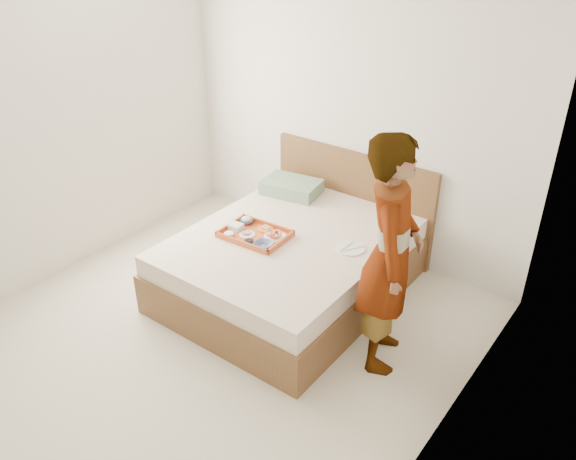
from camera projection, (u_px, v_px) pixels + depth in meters
The scene contains 18 objects.
ground at pixel (200, 346), 4.38m from camera, with size 3.50×4.00×0.01m, color beige.
wall_back at pixel (349, 112), 5.13m from camera, with size 3.50×0.01×2.60m, color silver.
wall_left at pixel (31, 133), 4.65m from camera, with size 0.01×4.00×2.60m, color silver.
wall_right at pixel (441, 284), 2.82m from camera, with size 0.01×4.00×2.60m, color silver.
bed at pixel (290, 263), 4.89m from camera, with size 1.65×2.00×0.53m, color brown.
headboard at pixel (352, 200), 5.46m from camera, with size 1.65×0.06×0.95m, color brown.
pillow at pixel (291, 187), 5.43m from camera, with size 0.52×0.35×0.12m, color gray.
tray at pixel (255, 234), 4.75m from camera, with size 0.53×0.39×0.05m, color #CB4C22.
prawn_plate at pixel (275, 237), 4.71m from camera, with size 0.18×0.18×0.01m, color white.
navy_bowl_big at pixel (263, 245), 4.57m from camera, with size 0.15×0.15×0.04m, color navy.
sauce_dish at pixel (249, 242), 4.62m from camera, with size 0.08×0.08×0.03m, color black.
meat_plate at pixel (247, 234), 4.75m from camera, with size 0.13×0.13×0.01m, color white.
bread_plate at pixel (266, 229), 4.83m from camera, with size 0.13×0.13×0.01m, color orange.
salad_bowl at pixel (247, 221), 4.91m from camera, with size 0.12×0.12×0.04m, color navy.
plastic_tub at pixel (236, 227), 4.82m from camera, with size 0.11×0.09×0.05m, color silver.
cheese_round at pixel (229, 234), 4.73m from camera, with size 0.08×0.08×0.03m, color white.
dinner_plate at pixel (350, 248), 4.58m from camera, with size 0.23×0.23×0.01m, color white.
person at pixel (390, 255), 3.88m from camera, with size 0.63×0.41×1.73m, color silver.
Camera 1 is at (2.55, -2.30, 2.92)m, focal length 36.33 mm.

